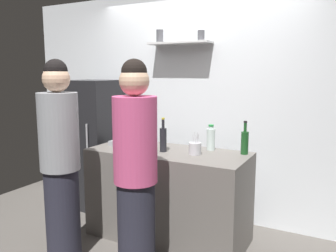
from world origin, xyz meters
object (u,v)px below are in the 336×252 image
(utensil_holder, at_px, (195,148))
(water_bottle_plastic, at_px, (211,139))
(baking_pan, at_px, (128,143))
(wine_bottle_dark_glass, at_px, (163,139))
(person_pink_top, at_px, (136,175))
(wine_bottle_pale_glass, at_px, (147,140))
(refrigerator, at_px, (94,144))
(wine_bottle_green_glass, at_px, (245,142))
(person_grey_hoodie, at_px, (60,163))
(wine_bottle_amber_glass, at_px, (117,131))

(utensil_holder, xyz_separation_m, water_bottle_plastic, (0.06, 0.25, 0.06))
(baking_pan, height_order, wine_bottle_dark_glass, wine_bottle_dark_glass)
(wine_bottle_dark_glass, relative_size, person_pink_top, 0.19)
(utensil_holder, xyz_separation_m, wine_bottle_pale_glass, (-0.45, -0.13, 0.06))
(refrigerator, distance_m, wine_bottle_green_glass, 1.97)
(refrigerator, bearing_deg, wine_bottle_green_glass, -3.71)
(utensil_holder, xyz_separation_m, person_grey_hoodie, (-0.92, -0.81, -0.07))
(utensil_holder, bearing_deg, refrigerator, 167.01)
(person_pink_top, bearing_deg, water_bottle_plastic, -33.33)
(wine_bottle_amber_glass, height_order, wine_bottle_green_glass, wine_bottle_green_glass)
(utensil_holder, distance_m, wine_bottle_pale_glass, 0.47)
(utensil_holder, height_order, wine_bottle_pale_glass, wine_bottle_pale_glass)
(wine_bottle_green_glass, distance_m, water_bottle_plastic, 0.35)
(utensil_holder, height_order, water_bottle_plastic, water_bottle_plastic)
(water_bottle_plastic, bearing_deg, refrigerator, 176.10)
(person_pink_top, bearing_deg, refrigerator, 29.60)
(wine_bottle_pale_glass, xyz_separation_m, person_pink_top, (0.29, -0.65, -0.14))
(water_bottle_plastic, bearing_deg, wine_bottle_pale_glass, -144.17)
(wine_bottle_green_glass, height_order, wine_bottle_dark_glass, wine_bottle_dark_glass)
(refrigerator, relative_size, person_grey_hoodie, 0.89)
(refrigerator, height_order, wine_bottle_green_glass, refrigerator)
(baking_pan, relative_size, wine_bottle_pale_glass, 1.04)
(wine_bottle_pale_glass, bearing_deg, person_pink_top, -65.87)
(utensil_holder, bearing_deg, water_bottle_plastic, 75.33)
(refrigerator, height_order, baking_pan, refrigerator)
(utensil_holder, height_order, wine_bottle_dark_glass, wine_bottle_dark_glass)
(refrigerator, relative_size, utensil_holder, 7.25)
(wine_bottle_dark_glass, height_order, person_grey_hoodie, person_grey_hoodie)
(baking_pan, relative_size, utensil_holder, 1.55)
(wine_bottle_green_glass, bearing_deg, person_grey_hoodie, -142.03)
(refrigerator, xyz_separation_m, person_grey_hoodie, (0.62, -1.17, 0.10))
(utensil_holder, height_order, wine_bottle_amber_glass, wine_bottle_amber_glass)
(refrigerator, distance_m, person_pink_top, 1.79)
(baking_pan, xyz_separation_m, wine_bottle_green_glass, (1.21, 0.19, 0.10))
(person_grey_hoodie, bearing_deg, refrigerator, 8.03)
(wine_bottle_green_glass, bearing_deg, person_pink_top, -119.65)
(wine_bottle_dark_glass, bearing_deg, wine_bottle_pale_glass, -146.75)
(wine_bottle_pale_glass, bearing_deg, refrigerator, 156.01)
(water_bottle_plastic, bearing_deg, person_grey_hoodie, -132.96)
(baking_pan, distance_m, water_bottle_plastic, 0.89)
(baking_pan, xyz_separation_m, wine_bottle_dark_glass, (0.48, -0.08, 0.10))
(wine_bottle_amber_glass, bearing_deg, wine_bottle_dark_glass, -16.06)
(utensil_holder, relative_size, person_pink_top, 0.12)
(wine_bottle_green_glass, xyz_separation_m, water_bottle_plastic, (-0.35, 0.02, -0.00))
(wine_bottle_dark_glass, relative_size, water_bottle_plastic, 1.31)
(wine_bottle_amber_glass, distance_m, water_bottle_plastic, 1.09)
(refrigerator, distance_m, water_bottle_plastic, 1.62)
(wine_bottle_amber_glass, height_order, person_pink_top, person_pink_top)
(person_pink_top, bearing_deg, person_grey_hoodie, 71.55)
(baking_pan, relative_size, person_grey_hoodie, 0.19)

